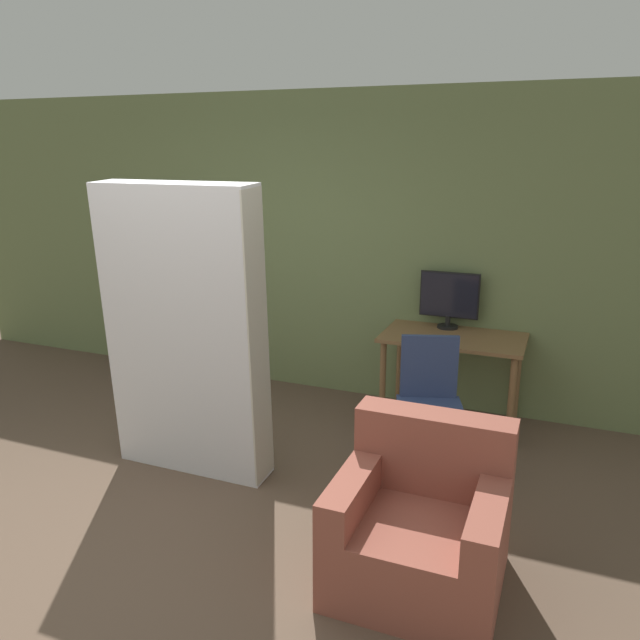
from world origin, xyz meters
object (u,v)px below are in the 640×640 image
object	(u,v)px
office_chair	(429,420)
bookshelf	(161,290)
mattress_near	(186,334)
armchair	(421,525)
monitor	(449,298)

from	to	relation	value
office_chair	bookshelf	world-z (taller)	bookshelf
bookshelf	mattress_near	bearing A→B (deg)	-49.60
armchair	office_chair	bearing A→B (deg)	100.59
bookshelf	mattress_near	world-z (taller)	mattress_near
monitor	mattress_near	xyz separation A→B (m)	(-1.46, -1.67, -0.01)
office_chair	armchair	size ratio (longest dim) A/B	1.14
mattress_near	armchair	size ratio (longest dim) A/B	2.37
monitor	mattress_near	distance (m)	2.22
office_chair	bookshelf	bearing A→B (deg)	159.51
monitor	office_chair	world-z (taller)	monitor
office_chair	armchair	distance (m)	1.14
monitor	mattress_near	bearing A→B (deg)	-131.12
bookshelf	armchair	bearing A→B (deg)	-34.91
office_chair	armchair	world-z (taller)	office_chair
monitor	office_chair	size ratio (longest dim) A/B	0.51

